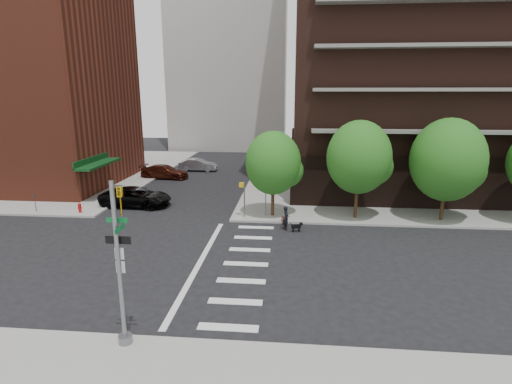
# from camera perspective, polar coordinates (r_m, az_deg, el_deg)

# --- Properties ---
(ground) EXTENTS (120.00, 120.00, 0.00)m
(ground) POSITION_cam_1_polar(r_m,az_deg,el_deg) (22.27, -9.27, -9.83)
(ground) COLOR black
(ground) RESTS_ON ground
(sidewalk_ne) EXTENTS (39.00, 33.00, 0.15)m
(sidewalk_ne) POSITION_cam_1_polar(r_m,az_deg,el_deg) (46.62, 24.10, 1.81)
(sidewalk_ne) COLOR gray
(sidewalk_ne) RESTS_ON ground
(sidewalk_nw) EXTENTS (31.00, 33.00, 0.15)m
(sidewalk_nw) POSITION_cam_1_polar(r_m,az_deg,el_deg) (53.24, -29.00, 2.65)
(sidewalk_nw) COLOR gray
(sidewalk_nw) RESTS_ON ground
(crosswalk) EXTENTS (3.85, 13.00, 0.01)m
(crosswalk) POSITION_cam_1_polar(r_m,az_deg,el_deg) (21.84, -3.57, -10.15)
(crosswalk) COLOR silver
(crosswalk) RESTS_ON ground
(midrise_nw) EXTENTS (21.40, 15.50, 20.00)m
(midrise_nw) POSITION_cam_1_polar(r_m,az_deg,el_deg) (46.58, -31.69, 13.48)
(midrise_nw) COLOR maroon
(midrise_nw) RESTS_ON sidewalk_nw
(tree_a) EXTENTS (4.00, 4.00, 5.90)m
(tree_a) POSITION_cam_1_polar(r_m,az_deg,el_deg) (28.64, 2.46, 4.16)
(tree_a) COLOR #301E11
(tree_a) RESTS_ON sidewalk_ne
(tree_b) EXTENTS (4.50, 4.50, 6.65)m
(tree_b) POSITION_cam_1_polar(r_m,az_deg,el_deg) (28.90, 14.48, 4.83)
(tree_b) COLOR #301E11
(tree_b) RESTS_ON sidewalk_ne
(tree_c) EXTENTS (5.00, 5.00, 6.80)m
(tree_c) POSITION_cam_1_polar(r_m,az_deg,el_deg) (30.46, 25.70, 4.15)
(tree_c) COLOR #301E11
(tree_c) RESTS_ON sidewalk_ne
(traffic_signal) EXTENTS (0.90, 0.75, 6.00)m
(traffic_signal) POSITION_cam_1_polar(r_m,az_deg,el_deg) (14.88, -18.75, -11.55)
(traffic_signal) COLOR slate
(traffic_signal) RESTS_ON sidewalk_s
(pedestrian_signal) EXTENTS (2.18, 0.67, 2.60)m
(pedestrian_signal) POSITION_cam_1_polar(r_m,az_deg,el_deg) (28.66, -1.01, -0.30)
(pedestrian_signal) COLOR slate
(pedestrian_signal) RESTS_ON sidewalk_ne
(fire_hydrant) EXTENTS (0.24, 0.24, 0.73)m
(fire_hydrant) POSITION_cam_1_polar(r_m,az_deg,el_deg) (32.82, -23.88, -2.02)
(fire_hydrant) COLOR #A50C0C
(fire_hydrant) RESTS_ON sidewalk_nw
(parking_meter) EXTENTS (0.10, 0.08, 1.32)m
(parking_meter) POSITION_cam_1_polar(r_m,az_deg,el_deg) (34.55, -29.03, -1.14)
(parking_meter) COLOR black
(parking_meter) RESTS_ON sidewalk_nw
(parked_car_black) EXTENTS (2.90, 5.75, 1.56)m
(parked_car_black) POSITION_cam_1_polar(r_m,az_deg,el_deg) (33.56, -16.79, -0.67)
(parked_car_black) COLOR black
(parked_car_black) RESTS_ON ground
(parked_car_maroon) EXTENTS (2.47, 5.21, 1.47)m
(parked_car_maroon) POSITION_cam_1_polar(r_m,az_deg,el_deg) (43.79, -12.91, 2.85)
(parked_car_maroon) COLOR #45190F
(parked_car_maroon) RESTS_ON ground
(parked_car_silver) EXTENTS (1.71, 4.48, 1.46)m
(parked_car_silver) POSITION_cam_1_polar(r_m,az_deg,el_deg) (47.35, -8.30, 3.87)
(parked_car_silver) COLOR #95979C
(parked_car_silver) RESTS_ON ground
(scooter) EXTENTS (0.94, 1.66, 0.83)m
(scooter) POSITION_cam_1_polar(r_m,az_deg,el_deg) (27.54, 4.09, -4.05)
(scooter) COLOR maroon
(scooter) RESTS_ON ground
(dog_walker) EXTENTS (0.65, 0.48, 1.63)m
(dog_walker) POSITION_cam_1_polar(r_m,az_deg,el_deg) (26.70, 4.31, -3.73)
(dog_walker) COLOR black
(dog_walker) RESTS_ON ground
(dog) EXTENTS (0.74, 0.38, 0.62)m
(dog) POSITION_cam_1_polar(r_m,az_deg,el_deg) (26.50, 5.84, -4.88)
(dog) COLOR black
(dog) RESTS_ON ground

